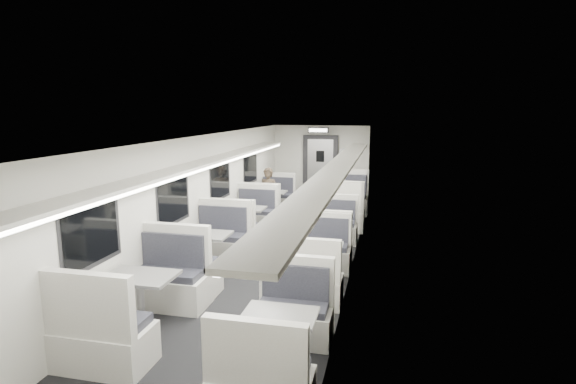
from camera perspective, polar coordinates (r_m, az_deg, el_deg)
The scene contains 19 objects.
room at distance 8.40m, azimuth -2.03°, elevation -1.22°, with size 3.24×12.24×2.64m.
booth_left_a at distance 12.22m, azimuth -2.24°, elevation -1.50°, with size 1.00×2.03×1.09m.
booth_left_b at distance 10.21m, azimuth -5.37°, elevation -3.91°, with size 1.02×2.07×1.11m.
booth_left_c at distance 8.10m, azimuth -10.57°, elevation -7.75°, with size 1.09×2.21×1.18m.
booth_left_d at distance 6.36m, azimuth -18.20°, elevation -13.22°, with size 1.11×2.26×1.21m.
booth_right_a at distance 11.82m, azimuth 7.12°, elevation -1.74°, with size 1.14×2.32×1.24m.
booth_right_b at distance 9.28m, azimuth 5.46°, elevation -5.52°, with size 0.97×1.96×1.05m.
booth_right_c at distance 7.58m, azimuth 3.68°, elevation -9.14°, with size 0.99×2.02×1.08m.
booth_right_d at distance 5.27m, azimuth -1.05°, elevation -18.49°, with size 0.98×1.99×1.07m.
passenger at distance 11.42m, azimuth -2.52°, elevation -0.51°, with size 0.53×0.35×1.45m, color black.
window_a at distance 12.01m, azimuth -4.76°, elevation 3.03°, with size 0.02×1.18×0.84m, color black.
window_b at distance 9.95m, azimuth -8.57°, elevation 1.39°, with size 0.02×1.18×0.84m, color black.
window_c at distance 7.98m, azimuth -14.30°, elevation -1.08°, with size 0.02×1.18×0.84m, color black.
window_d at distance 6.16m, azimuth -23.61°, elevation -5.05°, with size 0.02×1.18×0.84m, color black.
luggage_rack_left at distance 8.41m, azimuth -10.83°, elevation 3.55°, with size 0.46×10.40×0.09m.
luggage_rack_right at distance 7.76m, azimuth 6.30°, elevation 3.11°, with size 0.46×10.40×0.09m.
vestibule_door at distance 14.16m, azimuth 4.12°, elevation 2.92°, with size 1.10×0.13×2.10m.
exit_sign at distance 13.57m, azimuth 3.87°, elevation 7.85°, with size 0.62×0.12×0.16m.
wall_notice at distance 14.01m, azimuth 7.18°, elevation 4.67°, with size 0.32×0.02×0.40m, color silver.
Camera 1 is at (2.11, -7.95, 2.91)m, focal length 28.00 mm.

